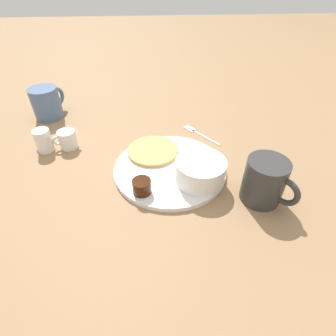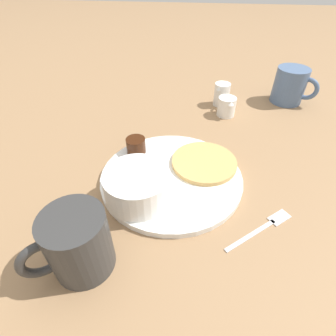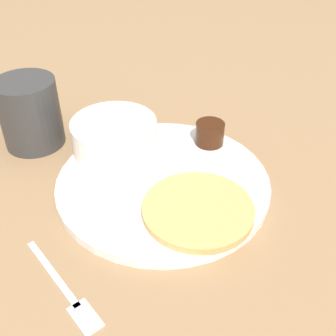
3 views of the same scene
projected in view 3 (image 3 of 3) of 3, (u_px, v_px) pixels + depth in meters
name	position (u px, v px, depth m)	size (l,w,h in m)	color
ground_plane	(160.00, 186.00, 0.55)	(4.00, 4.00, 0.00)	#93704C
plate	(160.00, 183.00, 0.54)	(0.27, 0.27, 0.01)	white
pancake_stack	(195.00, 210.00, 0.49)	(0.13, 0.13, 0.01)	tan
bowl	(112.00, 138.00, 0.56)	(0.11, 0.11, 0.05)	white
syrup_cup	(207.00, 133.00, 0.59)	(0.04, 0.04, 0.03)	#38190A
butter_ramekin	(110.00, 135.00, 0.59)	(0.04, 0.04, 0.04)	white
coffee_mug	(26.00, 112.00, 0.60)	(0.10, 0.11, 0.10)	#333333
fork	(64.00, 293.00, 0.41)	(0.10, 0.12, 0.00)	silver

